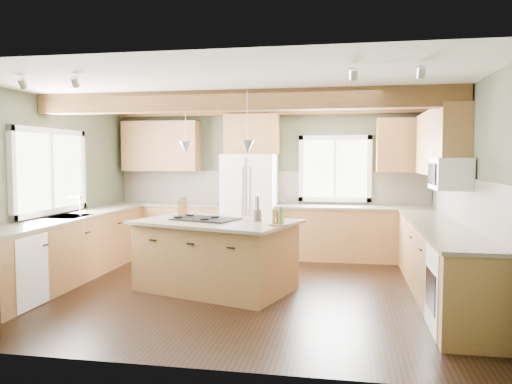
# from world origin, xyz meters

# --- Properties ---
(floor) EXTENTS (5.60, 5.60, 0.00)m
(floor) POSITION_xyz_m (0.00, 0.00, 0.00)
(floor) COLOR black
(floor) RESTS_ON ground
(ceiling) EXTENTS (5.60, 5.60, 0.00)m
(ceiling) POSITION_xyz_m (0.00, 0.00, 2.60)
(ceiling) COLOR silver
(ceiling) RESTS_ON wall_back
(wall_back) EXTENTS (5.60, 0.00, 5.60)m
(wall_back) POSITION_xyz_m (0.00, 2.50, 1.30)
(wall_back) COLOR #444B35
(wall_back) RESTS_ON ground
(wall_left) EXTENTS (0.00, 5.00, 5.00)m
(wall_left) POSITION_xyz_m (-2.80, 0.00, 1.30)
(wall_left) COLOR #444B35
(wall_left) RESTS_ON ground
(wall_right) EXTENTS (0.00, 5.00, 5.00)m
(wall_right) POSITION_xyz_m (2.80, 0.00, 1.30)
(wall_right) COLOR #444B35
(wall_right) RESTS_ON ground
(ceiling_beam) EXTENTS (5.55, 0.26, 0.26)m
(ceiling_beam) POSITION_xyz_m (0.00, -0.06, 2.47)
(ceiling_beam) COLOR #4C2F15
(ceiling_beam) RESTS_ON ceiling
(soffit_trim) EXTENTS (5.55, 0.20, 0.10)m
(soffit_trim) POSITION_xyz_m (0.00, 2.40, 2.54)
(soffit_trim) COLOR #4C2F15
(soffit_trim) RESTS_ON ceiling
(backsplash_back) EXTENTS (5.58, 0.03, 0.58)m
(backsplash_back) POSITION_xyz_m (0.00, 2.48, 1.21)
(backsplash_back) COLOR brown
(backsplash_back) RESTS_ON wall_back
(backsplash_right) EXTENTS (0.03, 3.70, 0.58)m
(backsplash_right) POSITION_xyz_m (2.78, 0.05, 1.21)
(backsplash_right) COLOR brown
(backsplash_right) RESTS_ON wall_right
(base_cab_back_left) EXTENTS (2.02, 0.60, 0.88)m
(base_cab_back_left) POSITION_xyz_m (-1.79, 2.20, 0.44)
(base_cab_back_left) COLOR brown
(base_cab_back_left) RESTS_ON floor
(counter_back_left) EXTENTS (2.06, 0.64, 0.04)m
(counter_back_left) POSITION_xyz_m (-1.79, 2.20, 0.90)
(counter_back_left) COLOR #4A4136
(counter_back_left) RESTS_ON base_cab_back_left
(base_cab_back_right) EXTENTS (2.62, 0.60, 0.88)m
(base_cab_back_right) POSITION_xyz_m (1.49, 2.20, 0.44)
(base_cab_back_right) COLOR brown
(base_cab_back_right) RESTS_ON floor
(counter_back_right) EXTENTS (2.66, 0.64, 0.04)m
(counter_back_right) POSITION_xyz_m (1.49, 2.20, 0.90)
(counter_back_right) COLOR #4A4136
(counter_back_right) RESTS_ON base_cab_back_right
(base_cab_left) EXTENTS (0.60, 3.70, 0.88)m
(base_cab_left) POSITION_xyz_m (-2.50, 0.05, 0.44)
(base_cab_left) COLOR brown
(base_cab_left) RESTS_ON floor
(counter_left) EXTENTS (0.64, 3.74, 0.04)m
(counter_left) POSITION_xyz_m (-2.50, 0.05, 0.90)
(counter_left) COLOR #4A4136
(counter_left) RESTS_ON base_cab_left
(base_cab_right) EXTENTS (0.60, 3.70, 0.88)m
(base_cab_right) POSITION_xyz_m (2.50, 0.05, 0.44)
(base_cab_right) COLOR brown
(base_cab_right) RESTS_ON floor
(counter_right) EXTENTS (0.64, 3.74, 0.04)m
(counter_right) POSITION_xyz_m (2.50, 0.05, 0.90)
(counter_right) COLOR #4A4136
(counter_right) RESTS_ON base_cab_right
(upper_cab_back_left) EXTENTS (1.40, 0.35, 0.90)m
(upper_cab_back_left) POSITION_xyz_m (-1.99, 2.33, 1.95)
(upper_cab_back_left) COLOR brown
(upper_cab_back_left) RESTS_ON wall_back
(upper_cab_over_fridge) EXTENTS (0.96, 0.35, 0.70)m
(upper_cab_over_fridge) POSITION_xyz_m (-0.30, 2.33, 2.15)
(upper_cab_over_fridge) COLOR brown
(upper_cab_over_fridge) RESTS_ON wall_back
(upper_cab_right) EXTENTS (0.35, 2.20, 0.90)m
(upper_cab_right) POSITION_xyz_m (2.62, 0.90, 1.95)
(upper_cab_right) COLOR brown
(upper_cab_right) RESTS_ON wall_right
(upper_cab_back_corner) EXTENTS (0.90, 0.35, 0.90)m
(upper_cab_back_corner) POSITION_xyz_m (2.30, 2.33, 1.95)
(upper_cab_back_corner) COLOR brown
(upper_cab_back_corner) RESTS_ON wall_back
(window_left) EXTENTS (0.04, 1.60, 1.05)m
(window_left) POSITION_xyz_m (-2.78, 0.05, 1.55)
(window_left) COLOR white
(window_left) RESTS_ON wall_left
(window_back) EXTENTS (1.10, 0.04, 1.00)m
(window_back) POSITION_xyz_m (1.15, 2.48, 1.55)
(window_back) COLOR white
(window_back) RESTS_ON wall_back
(sink) EXTENTS (0.50, 0.65, 0.03)m
(sink) POSITION_xyz_m (-2.50, 0.05, 0.91)
(sink) COLOR #262628
(sink) RESTS_ON counter_left
(faucet) EXTENTS (0.02, 0.02, 0.28)m
(faucet) POSITION_xyz_m (-2.32, 0.05, 1.05)
(faucet) COLOR #B2B2B7
(faucet) RESTS_ON sink
(dishwasher) EXTENTS (0.60, 0.60, 0.84)m
(dishwasher) POSITION_xyz_m (-2.49, -1.25, 0.43)
(dishwasher) COLOR white
(dishwasher) RESTS_ON floor
(oven) EXTENTS (0.60, 0.72, 0.84)m
(oven) POSITION_xyz_m (2.49, -1.25, 0.43)
(oven) COLOR white
(oven) RESTS_ON floor
(microwave) EXTENTS (0.40, 0.70, 0.38)m
(microwave) POSITION_xyz_m (2.58, -0.05, 1.55)
(microwave) COLOR white
(microwave) RESTS_ON wall_right
(pendant_left) EXTENTS (0.18, 0.18, 0.16)m
(pendant_left) POSITION_xyz_m (-0.78, 0.08, 1.88)
(pendant_left) COLOR #B2B2B7
(pendant_left) RESTS_ON ceiling
(pendant_right) EXTENTS (0.18, 0.18, 0.16)m
(pendant_right) POSITION_xyz_m (0.12, -0.20, 1.88)
(pendant_right) COLOR #B2B2B7
(pendant_right) RESTS_ON ceiling
(refrigerator) EXTENTS (0.90, 0.74, 1.80)m
(refrigerator) POSITION_xyz_m (-0.30, 2.12, 0.90)
(refrigerator) COLOR white
(refrigerator) RESTS_ON floor
(island) EXTENTS (2.15, 1.67, 0.88)m
(island) POSITION_xyz_m (-0.33, -0.06, 0.44)
(island) COLOR brown
(island) RESTS_ON floor
(island_top) EXTENTS (2.30, 1.83, 0.04)m
(island_top) POSITION_xyz_m (-0.33, -0.06, 0.90)
(island_top) COLOR #4A4136
(island_top) RESTS_ON island
(cooktop) EXTENTS (0.94, 0.77, 0.02)m
(cooktop) POSITION_xyz_m (-0.48, -0.01, 0.93)
(cooktop) COLOR black
(cooktop) RESTS_ON island_top
(knife_block) EXTENTS (0.13, 0.10, 0.22)m
(knife_block) POSITION_xyz_m (-0.93, 0.39, 1.03)
(knife_block) COLOR brown
(knife_block) RESTS_ON island_top
(utensil_crock) EXTENTS (0.14, 0.14, 0.15)m
(utensil_crock) POSITION_xyz_m (0.21, -0.02, 0.99)
(utensil_crock) COLOR #362E2B
(utensil_crock) RESTS_ON island_top
(bottle_tray) EXTENTS (0.28, 0.28, 0.22)m
(bottle_tray) POSITION_xyz_m (0.52, -0.36, 1.03)
(bottle_tray) COLOR #57391A
(bottle_tray) RESTS_ON island_top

